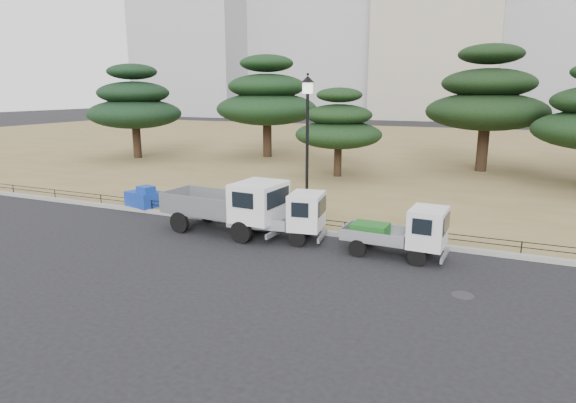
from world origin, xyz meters
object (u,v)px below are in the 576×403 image
at_px(truck_large, 230,204).
at_px(tarp_pile, 144,198).
at_px(truck_kei_front, 284,216).
at_px(street_lamp, 307,127).
at_px(truck_kei_rear, 402,232).

height_order(truck_large, tarp_pile, truck_large).
bearing_deg(truck_kei_front, truck_large, 173.25).
bearing_deg(street_lamp, truck_kei_rear, -22.45).
height_order(truck_large, street_lamp, street_lamp).
relative_size(street_lamp, tarp_pile, 3.44).
relative_size(truck_kei_rear, tarp_pile, 2.01).
distance_m(truck_large, truck_kei_front, 2.24).
distance_m(truck_large, street_lamp, 4.10).
relative_size(truck_kei_front, truck_kei_rear, 1.06).
height_order(truck_kei_front, truck_kei_rear, truck_kei_front).
bearing_deg(street_lamp, truck_large, -148.43).
xyz_separation_m(truck_kei_rear, tarp_pile, (-12.07, 1.81, -0.32)).
height_order(truck_large, truck_kei_rear, truck_large).
bearing_deg(truck_kei_rear, truck_large, -178.12).
bearing_deg(tarp_pile, truck_large, -16.91).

